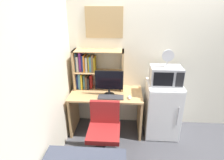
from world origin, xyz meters
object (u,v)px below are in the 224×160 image
Objects in this scene: computer_mouse at (130,97)px; microwave at (166,75)px; monitor at (109,82)px; mini_fridge at (162,109)px; desk_fan at (168,57)px; keyboard at (111,97)px; desk_chair at (104,135)px; hutch_bookshelf at (91,69)px; wall_corkboard at (104,22)px.

microwave reaches higher than computer_mouse.
monitor is 0.48× the size of mini_fridge.
monitor reaches higher than mini_fridge.
keyboard is at bearing -169.72° from desk_fan.
computer_mouse is 0.39× the size of desk_fan.
desk_fan is at bearing 10.28° from keyboard.
mini_fridge is (0.56, 0.16, -0.29)m from computer_mouse.
desk_chair is (-0.92, -0.63, -0.09)m from mini_fridge.
computer_mouse is at bearing -16.69° from monitor.
keyboard is 0.83× the size of microwave.
hutch_bookshelf reaches higher than keyboard.
desk_chair is at bearing -97.74° from keyboard.
wall_corkboard is (-0.99, 0.31, 0.47)m from desk_fan.
wall_corkboard is at bearing 162.42° from desk_fan.
desk_chair is at bearing -127.54° from computer_mouse.
computer_mouse is at bearing -0.11° from keyboard.
desk_fan is at bearing -107.27° from microwave.
mini_fridge is 1.93× the size of microwave.
keyboard is 3.81× the size of computer_mouse.
desk_chair is 1.41× the size of wall_corkboard.
wall_corkboard reaches higher than microwave.
desk_fan is 0.45× the size of wall_corkboard.
computer_mouse is (0.30, -0.00, 0.01)m from keyboard.
computer_mouse is 0.70m from desk_chair.
monitor is 0.75× the size of wall_corkboard.
monitor reaches higher than keyboard.
microwave is at bearing 34.47° from desk_chair.
computer_mouse is 0.66m from microwave.
computer_mouse is 0.85m from desk_fan.
desk_fan is 1.49m from desk_chair.
microwave is (0.56, 0.16, 0.32)m from computer_mouse.
microwave reaches higher than desk_chair.
mini_fridge is 1.55× the size of wall_corkboard.
monitor is at bearing -176.23° from mini_fridge.
microwave is (0.85, 0.16, 0.33)m from keyboard.
hutch_bookshelf is 1.39m from mini_fridge.
monitor is 1.13× the size of keyboard.
keyboard is (0.03, -0.10, -0.23)m from monitor.
hutch_bookshelf is at bearing 170.57° from mini_fridge.
desk_fan is at bearing -9.57° from hutch_bookshelf.
wall_corkboard is at bearing 162.60° from mini_fridge.
mini_fridge is at bearing -9.43° from hutch_bookshelf.
desk_chair is (-0.92, -0.62, -1.00)m from desk_fan.
wall_corkboard is at bearing 106.37° from keyboard.
microwave reaches higher than keyboard.
microwave is 0.80× the size of wall_corkboard.
desk_chair reaches higher than computer_mouse.
monitor is (0.33, -0.26, -0.11)m from hutch_bookshelf.
desk_chair is 1.74m from wall_corkboard.
keyboard is (0.37, -0.36, -0.34)m from hutch_bookshelf.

